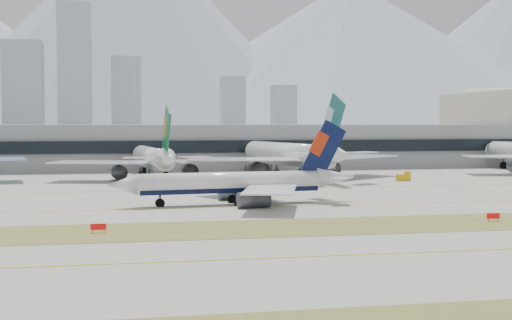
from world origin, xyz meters
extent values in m
plane|color=#A5A39A|center=(0.00, 0.00, 0.00)|extent=(3000.00, 3000.00, 0.00)
cube|color=olive|center=(0.00, -32.00, 0.02)|extent=(360.00, 18.00, 0.06)
cube|color=yellow|center=(0.00, -5.00, 0.03)|extent=(360.00, 0.45, 0.04)
cube|color=yellow|center=(0.00, -55.00, 0.03)|extent=(360.00, 0.45, 0.04)
cube|color=yellow|center=(0.00, 30.00, 0.03)|extent=(360.00, 0.45, 0.04)
cylinder|color=white|center=(-12.44, -0.42, 4.28)|extent=(35.81, 7.42, 3.89)
cube|color=black|center=(-12.44, -0.42, 3.21)|extent=(35.04, 6.77, 1.75)
cone|color=white|center=(-32.86, -2.46, 4.28)|extent=(5.80, 4.41, 3.89)
cone|color=white|center=(9.20, 1.75, 4.77)|extent=(8.26, 4.66, 3.89)
cube|color=white|center=(-8.95, 10.78, 3.70)|extent=(16.71, 21.08, 0.23)
cube|color=white|center=(7.22, 6.63, 5.06)|extent=(5.36, 6.38, 0.16)
cylinder|color=#3F4247|center=(-10.58, 7.00, 1.56)|extent=(6.19, 3.50, 2.92)
cube|color=#3F4247|center=(-10.58, 7.00, 2.72)|extent=(2.49, 0.54, 1.36)
cube|color=white|center=(-6.80, -10.70, 3.70)|extent=(13.82, 20.89, 0.23)
cube|color=white|center=(8.23, -3.44, 5.06)|extent=(4.54, 6.06, 0.16)
cylinder|color=#3F4247|center=(-9.15, -7.32, 1.56)|extent=(6.19, 3.50, 2.92)
cube|color=#3F4247|center=(-9.15, -7.32, 2.72)|extent=(2.49, 0.54, 1.36)
cube|color=#09113B|center=(6.74, 1.50, 10.20)|extent=(9.60, 1.31, 12.19)
cube|color=red|center=(5.76, 1.40, 11.51)|extent=(4.36, 0.86, 5.22)
cylinder|color=#3F4247|center=(-25.90, -1.77, 1.17)|extent=(0.47, 0.47, 2.34)
cylinder|color=black|center=(-25.90, -1.77, 0.68)|extent=(1.81, 0.85, 1.75)
cylinder|color=#3F4247|center=(-11.21, -2.84, 1.17)|extent=(0.47, 0.47, 2.34)
cylinder|color=black|center=(-11.21, -2.84, 0.68)|extent=(1.81, 0.85, 1.75)
cylinder|color=#3F4247|center=(-11.71, 2.20, 1.17)|extent=(0.47, 0.47, 2.34)
cylinder|color=black|center=(-11.71, 2.20, 0.68)|extent=(1.81, 0.85, 1.75)
cylinder|color=white|center=(-23.82, 66.80, 5.97)|extent=(9.92, 41.39, 5.43)
cube|color=slate|center=(-23.82, 66.80, 4.48)|extent=(9.02, 40.48, 2.44)
cone|color=white|center=(-26.43, 90.31, 5.97)|extent=(6.09, 6.83, 5.43)
cone|color=white|center=(-21.05, 41.87, 6.65)|extent=(6.40, 9.66, 5.43)
cube|color=white|center=(-8.58, 62.43, 5.16)|extent=(28.60, 22.88, 0.33)
cube|color=white|center=(-14.22, 44.35, 7.06)|extent=(8.57, 6.77, 0.22)
cylinder|color=#3F4247|center=(-13.74, 64.59, 2.17)|extent=(4.80, 7.25, 4.07)
cube|color=#3F4247|center=(-13.74, 64.59, 3.80)|extent=(0.72, 2.88, 1.90)
cube|color=white|center=(-37.72, 59.19, 5.16)|extent=(28.32, 18.54, 0.33)
cube|color=white|center=(-28.25, 42.79, 7.06)|extent=(8.25, 5.44, 0.22)
cylinder|color=#3F4247|center=(-33.16, 62.43, 2.17)|extent=(4.80, 7.25, 4.07)
cube|color=#3F4247|center=(-33.16, 62.43, 3.80)|extent=(0.72, 2.88, 1.90)
cube|color=#0D5D31|center=(-21.36, 44.70, 13.10)|extent=(1.74, 11.34, 14.56)
cube|color=#CB7A0B|center=(-21.49, 45.84, 14.68)|extent=(1.16, 5.15, 6.23)
cylinder|color=#3F4247|center=(-25.54, 82.30, 1.63)|extent=(0.65, 0.65, 3.26)
cylinder|color=black|center=(-25.54, 82.30, 0.95)|extent=(1.21, 2.53, 2.44)
cylinder|color=#3F4247|center=(-27.20, 65.28, 1.63)|extent=(0.65, 0.65, 3.26)
cylinder|color=black|center=(-27.20, 65.28, 0.95)|extent=(1.21, 2.53, 2.44)
cylinder|color=#3F4247|center=(-20.18, 66.06, 1.63)|extent=(0.65, 0.65, 3.26)
cylinder|color=black|center=(-20.18, 66.06, 0.95)|extent=(1.21, 2.53, 2.44)
cylinder|color=white|center=(14.50, 64.00, 6.79)|extent=(16.48, 46.88, 6.17)
cube|color=slate|center=(14.50, 64.00, 5.09)|extent=(15.36, 45.76, 2.78)
cone|color=white|center=(8.47, 90.22, 6.79)|extent=(7.62, 8.33, 6.17)
cone|color=white|center=(20.89, 36.20, 7.56)|extent=(8.34, 11.49, 6.17)
cube|color=white|center=(32.28, 61.05, 5.87)|extent=(32.07, 28.11, 0.37)
cube|color=white|center=(28.28, 39.89, 8.03)|extent=(9.75, 8.34, 0.25)
cylinder|color=#3F4247|center=(26.17, 62.82, 2.47)|extent=(6.26, 8.62, 4.63)
cube|color=#3F4247|center=(26.17, 62.82, 4.32)|extent=(1.18, 3.26, 2.16)
cube|color=white|center=(-0.21, 53.58, 5.87)|extent=(31.41, 18.08, 0.37)
cube|color=white|center=(12.63, 36.29, 8.03)|extent=(9.01, 5.28, 0.25)
cylinder|color=#3F4247|center=(4.51, 57.84, 2.47)|extent=(6.26, 8.62, 4.63)
cube|color=#3F4247|center=(4.51, 57.84, 4.32)|extent=(1.18, 3.26, 2.16)
cube|color=#12514E|center=(20.16, 39.36, 14.90)|extent=(3.43, 12.71, 16.56)
cube|color=#B9C0C3|center=(19.87, 40.62, 16.70)|extent=(1.97, 5.83, 7.09)
cylinder|color=#3F4247|center=(10.52, 81.29, 1.85)|extent=(0.74, 0.74, 3.70)
cylinder|color=black|center=(10.52, 81.29, 1.08)|extent=(1.68, 2.95, 2.78)
cylinder|color=#3F4247|center=(10.88, 61.84, 1.85)|extent=(0.74, 0.74, 3.70)
cylinder|color=black|center=(10.88, 61.84, 1.08)|extent=(1.68, 2.95, 2.78)
cylinder|color=#3F4247|center=(18.70, 63.63, 1.85)|extent=(0.74, 0.74, 3.70)
cylinder|color=black|center=(18.70, 63.63, 1.08)|extent=(1.68, 2.95, 2.78)
cone|color=white|center=(94.62, 95.17, 6.37)|extent=(6.79, 7.53, 5.79)
cylinder|color=#3F4247|center=(96.00, 86.69, 1.74)|extent=(0.69, 0.69, 3.47)
cylinder|color=black|center=(96.00, 86.69, 1.01)|extent=(1.42, 2.73, 2.60)
cube|color=gray|center=(0.00, 115.00, 7.50)|extent=(280.00, 42.00, 15.00)
cube|color=black|center=(0.00, 93.50, 7.95)|extent=(280.00, 1.20, 4.00)
cube|color=beige|center=(110.00, 135.00, 14.10)|extent=(2.00, 57.00, 27.90)
cube|color=red|center=(-36.46, -32.00, 0.90)|extent=(2.20, 0.15, 0.90)
cylinder|color=orange|center=(-37.26, -32.00, 0.25)|extent=(0.10, 0.10, 0.50)
cylinder|color=orange|center=(-35.66, -32.00, 0.25)|extent=(0.10, 0.10, 0.50)
cube|color=red|center=(24.80, -32.00, 0.90)|extent=(2.20, 0.15, 0.90)
cylinder|color=orange|center=(24.00, -32.00, 0.25)|extent=(0.10, 0.10, 0.50)
cylinder|color=orange|center=(25.60, -32.00, 0.25)|extent=(0.10, 0.10, 0.50)
cube|color=gold|center=(-21.22, 43.15, 0.90)|extent=(3.50, 2.00, 1.80)
cube|color=gold|center=(-20.02, 43.15, 2.10)|extent=(1.20, 1.80, 1.00)
cylinder|color=black|center=(-22.42, 42.35, 0.35)|extent=(0.70, 0.30, 0.70)
cylinder|color=black|center=(-22.42, 43.95, 0.35)|extent=(0.70, 0.30, 0.70)
cylinder|color=black|center=(-20.02, 42.35, 0.35)|extent=(0.70, 0.30, 0.70)
cylinder|color=black|center=(-20.02, 43.95, 0.35)|extent=(0.70, 0.30, 0.70)
cube|color=gold|center=(42.13, 45.17, 0.90)|extent=(3.50, 2.00, 1.80)
cube|color=gold|center=(43.33, 45.17, 2.10)|extent=(1.20, 1.80, 1.00)
cylinder|color=black|center=(40.93, 44.37, 0.35)|extent=(0.70, 0.30, 0.70)
cylinder|color=black|center=(40.93, 45.97, 0.35)|extent=(0.70, 0.30, 0.70)
cylinder|color=black|center=(43.33, 44.37, 0.35)|extent=(0.70, 0.30, 0.70)
cylinder|color=black|center=(43.33, 45.97, 0.35)|extent=(0.70, 0.30, 0.70)
cube|color=#9BA4B0|center=(-105.00, 455.00, 40.00)|extent=(30.00, 27.00, 80.00)
cube|color=#9BA4B0|center=(-65.00, 450.00, 55.00)|extent=(26.00, 23.40, 110.00)
cube|color=#9BA4B0|center=(-25.00, 465.00, 35.00)|extent=(24.00, 21.60, 70.00)
cube|color=#9BA4B0|center=(65.00, 470.00, 27.50)|extent=(20.00, 18.00, 55.00)
cube|color=#9BA4B0|center=(110.00, 470.00, 24.00)|extent=(20.00, 18.00, 48.00)
cone|color=#9EA8B7|center=(0.00, 1400.00, 211.50)|extent=(900.00, 900.00, 470.00)
cone|color=#9EA8B7|center=(480.00, 1390.00, 157.50)|extent=(1120.00, 1120.00, 350.00)
camera|label=1|loc=(-33.92, -134.89, 15.67)|focal=50.00mm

